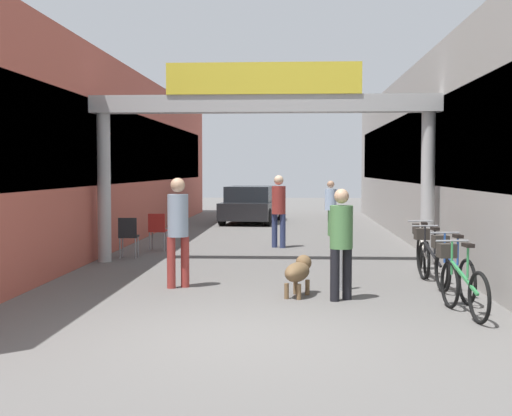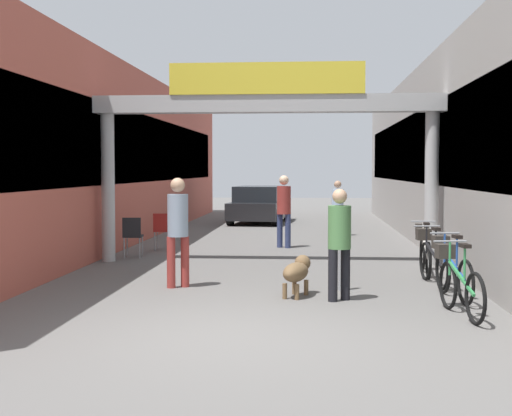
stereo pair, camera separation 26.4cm
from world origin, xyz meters
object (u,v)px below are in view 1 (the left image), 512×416
Objects in this scene: pedestrian_with_dog at (341,237)px; cafe_chair_red_farther at (157,228)px; bicycle_blue_second at (452,269)px; parked_car_black at (251,205)px; dog_on_leash at (299,271)px; bicycle_silver_farthest at (422,250)px; bollard_post_metal at (341,260)px; pedestrian_elderly_walking at (331,205)px; cafe_chair_black_nearer at (128,234)px; pedestrian_companion at (178,224)px; bicycle_black_third at (430,258)px; bicycle_green_nearest at (461,282)px; pedestrian_carrying_crate at (279,206)px.

pedestrian_with_dog is 7.41m from cafe_chair_red_farther.
bicycle_blue_second is 0.41× the size of parked_car_black.
parked_car_black is at bearing 105.04° from bicycle_blue_second.
pedestrian_with_dog is at bearing -26.81° from dog_on_leash.
dog_on_leash is 14.98m from parked_car_black.
bollard_post_metal is at bearing -130.20° from bicycle_silver_farthest.
pedestrian_elderly_walking reaches higher than dog_on_leash.
pedestrian_elderly_walking is 1.85× the size of dog_on_leash.
pedestrian_elderly_walking is 0.96× the size of bicycle_blue_second.
cafe_chair_red_farther is at bearing 122.52° from pedestrian_with_dog.
cafe_chair_black_nearer is at bearing -130.33° from pedestrian_elderly_walking.
pedestrian_with_dog is 0.92× the size of pedestrian_companion.
bollard_post_metal is 0.23× the size of parked_car_black.
dog_on_leash is at bearing -18.71° from pedestrian_companion.
bicycle_blue_second is at bearing -74.96° from parked_car_black.
bollard_post_metal is (0.69, 0.57, 0.10)m from dog_on_leash.
pedestrian_elderly_walking is 0.95× the size of bicycle_black_third.
pedestrian_companion is 4.60m from bicycle_green_nearest.
pedestrian_carrying_crate is 1.06× the size of bicycle_silver_farthest.
cafe_chair_red_farther is at bearing 140.91° from bicycle_black_third.
pedestrian_companion reaches higher than bollard_post_metal.
bicycle_green_nearest reaches higher than cafe_chair_black_nearer.
bollard_post_metal is 1.07× the size of cafe_chair_black_nearer.
dog_on_leash is 0.52× the size of bicycle_black_third.
pedestrian_with_dog reaches higher than bicycle_blue_second.
pedestrian_with_dog is 1.86m from bicycle_green_nearest.
pedestrian_carrying_crate reaches higher than pedestrian_with_dog.
dog_on_leash is (0.47, -6.72, -0.65)m from pedestrian_carrying_crate.
pedestrian_companion is (-2.60, 0.99, 0.10)m from pedestrian_with_dog.
pedestrian_with_dog is at bearing -93.96° from bollard_post_metal.
dog_on_leash is 5.79m from cafe_chair_black_nearer.
bicycle_silver_farthest is 0.41× the size of parked_car_black.
pedestrian_companion reaches higher than cafe_chair_red_farther.
pedestrian_companion is at bearing -91.23° from parked_car_black.
bicycle_blue_second is 1.89× the size of cafe_chair_red_farther.
parked_car_black is (-2.63, 4.94, -0.27)m from pedestrian_elderly_walking.
bicycle_green_nearest is at bearing -76.61° from parked_car_black.
pedestrian_with_dog is 0.98× the size of bicycle_black_third.
cafe_chair_black_nearer is (-5.87, 5.68, 0.10)m from bicycle_green_nearest.
parked_car_black is (-3.92, 13.52, 0.21)m from bicycle_black_third.
parked_car_black reaches higher than bicycle_silver_farthest.
bicycle_blue_second is 2.46m from bicycle_silver_farthest.
pedestrian_with_dog is at bearing -168.42° from bicycle_blue_second.
parked_car_black is at bearing 107.79° from bicycle_silver_farthest.
pedestrian_elderly_walking is at bearing -61.96° from parked_car_black.
pedestrian_carrying_crate is 0.43× the size of parked_car_black.
dog_on_leash is 2.33m from bicycle_blue_second.
parked_car_black reaches higher than bicycle_green_nearest.
bollard_post_metal is at bearing -41.48° from cafe_chair_black_nearer.
pedestrian_with_dog is at bearing -133.92° from bicycle_black_third.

